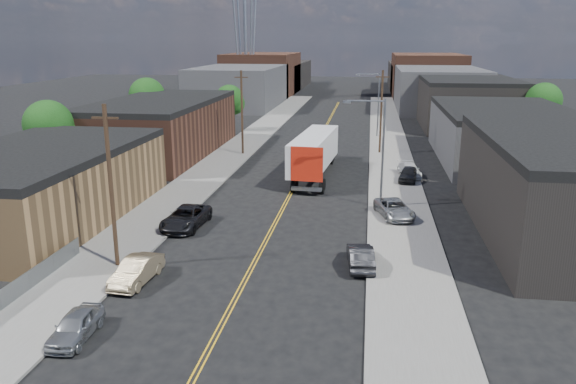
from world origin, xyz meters
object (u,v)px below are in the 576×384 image
(car_left_c, at_px, (186,218))
(car_right_oncoming, at_px, (360,256))
(semi_truck, at_px, (316,150))
(car_right_lot_b, at_px, (409,170))
(car_left_a, at_px, (76,326))
(car_left_b, at_px, (137,271))
(car_right_lot_a, at_px, (394,208))
(car_right_lot_c, at_px, (409,174))

(car_left_c, xyz_separation_m, car_right_oncoming, (13.00, -5.74, -0.06))
(semi_truck, xyz_separation_m, car_right_lot_b, (9.50, -0.14, -1.73))
(car_left_a, height_order, car_left_b, car_left_b)
(car_right_lot_a, bearing_deg, car_left_b, -152.90)
(car_left_a, distance_m, car_right_lot_c, 36.66)
(car_left_c, distance_m, car_right_lot_c, 23.61)
(car_left_b, bearing_deg, car_right_oncoming, 22.53)
(car_left_c, bearing_deg, car_right_oncoming, -20.55)
(car_left_b, bearing_deg, car_right_lot_b, 63.19)
(car_left_a, relative_size, car_left_b, 0.88)
(car_left_a, bearing_deg, car_left_b, 84.76)
(car_right_lot_a, xyz_separation_m, car_right_lot_c, (1.81, 11.77, 0.03))
(semi_truck, xyz_separation_m, car_right_oncoming, (5.10, -24.03, -1.82))
(car_right_lot_a, bearing_deg, car_left_a, -143.00)
(car_left_a, xyz_separation_m, car_right_lot_c, (17.22, 32.37, 0.19))
(car_left_a, bearing_deg, car_right_lot_b, 60.68)
(car_left_c, xyz_separation_m, car_right_lot_b, (17.40, 18.15, 0.03))
(car_left_c, height_order, car_right_lot_c, car_right_lot_c)
(car_left_a, xyz_separation_m, car_right_lot_b, (17.40, 34.37, 0.14))
(car_left_b, height_order, car_right_lot_c, car_right_lot_c)
(semi_truck, distance_m, car_left_c, 20.01)
(car_right_oncoming, bearing_deg, car_left_a, 32.78)
(semi_truck, xyz_separation_m, car_left_a, (-7.90, -34.51, -1.86))
(car_left_a, height_order, car_right_lot_a, car_right_lot_a)
(car_left_c, relative_size, car_right_oncoming, 1.29)
(car_right_oncoming, xyz_separation_m, car_right_lot_b, (4.40, 23.89, 0.09))
(car_right_lot_c, bearing_deg, car_right_oncoming, -90.65)
(car_right_lot_a, relative_size, car_right_lot_c, 1.18)
(car_left_c, relative_size, car_right_lot_c, 1.34)
(semi_truck, relative_size, car_right_lot_b, 3.85)
(car_left_b, bearing_deg, car_left_c, 96.38)
(semi_truck, relative_size, car_left_c, 3.11)
(car_left_a, xyz_separation_m, car_left_b, (0.31, 6.37, 0.07))
(car_left_b, xyz_separation_m, car_right_oncoming, (12.69, 4.11, -0.02))
(car_left_a, relative_size, car_left_c, 0.70)
(car_left_b, bearing_deg, car_right_lot_c, 61.55)
(car_right_lot_a, bearing_deg, car_right_oncoming, -119.58)
(car_left_c, distance_m, car_right_oncoming, 14.21)
(car_left_a, bearing_deg, car_right_oncoming, 36.41)
(car_left_c, height_order, car_right_lot_a, car_left_c)
(semi_truck, bearing_deg, car_right_oncoming, -73.31)
(car_right_lot_b, bearing_deg, car_right_oncoming, -109.93)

